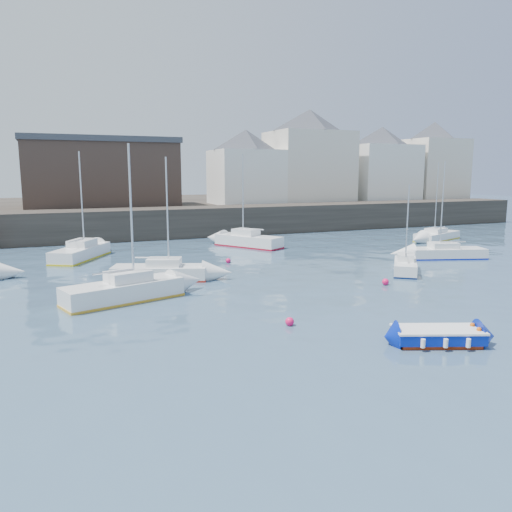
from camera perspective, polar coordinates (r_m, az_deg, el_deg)
name	(u,v)px	position (r m, az deg, el deg)	size (l,w,h in m)	color
water	(370,337)	(21.05, 12.86, -9.05)	(220.00, 220.00, 0.00)	#2D4760
quay_wall	(171,222)	(52.73, -9.70, 3.82)	(90.00, 5.00, 3.00)	#28231E
land_strip	(141,211)	(70.34, -13.04, 5.02)	(90.00, 32.00, 2.80)	#28231E
bldg_east_a	(309,155)	(66.30, 6.08, 11.36)	(13.36, 13.36, 11.80)	beige
bldg_east_b	(381,163)	(71.79, 14.11, 10.24)	(11.88, 11.88, 9.95)	white
bldg_east_c	(433,160)	(77.50, 19.56, 10.28)	(11.14, 11.14, 10.95)	beige
bldg_east_d	(246,166)	(61.99, -1.15, 10.21)	(11.14, 11.14, 8.95)	white
warehouse	(101,173)	(59.43, -17.34, 9.10)	(16.40, 10.40, 7.60)	#3D2D26
blue_dinghy	(438,335)	(20.86, 20.04, -8.53)	(3.68, 2.60, 0.65)	#932609
sailboat_a	(124,290)	(26.87, -14.85, -3.81)	(6.51, 3.73, 8.07)	white
sailboat_b	(160,272)	(31.70, -10.88, -1.79)	(6.14, 3.93, 7.55)	white
sailboat_c	(405,266)	(34.82, 16.69, -1.09)	(3.89, 4.36, 5.85)	white
sailboat_d	(446,253)	(41.62, 20.90, 0.37)	(6.15, 3.60, 7.48)	white
sailboat_f	(248,240)	(44.92, -0.89, 1.80)	(5.07, 6.46, 8.25)	white
sailboat_g	(437,236)	(52.70, 19.98, 2.21)	(6.32, 3.94, 7.63)	white
sailboat_h	(81,252)	(40.91, -19.38, 0.43)	(5.01, 6.53, 8.22)	white
buoy_near	(290,325)	(22.09, 3.86, -7.93)	(0.39, 0.39, 0.39)	#F71257
buoy_mid	(385,285)	(30.76, 14.57, -3.21)	(0.40, 0.40, 0.40)	#F71257
buoy_far	(228,263)	(37.05, -3.19, -0.78)	(0.36, 0.36, 0.36)	#F71257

